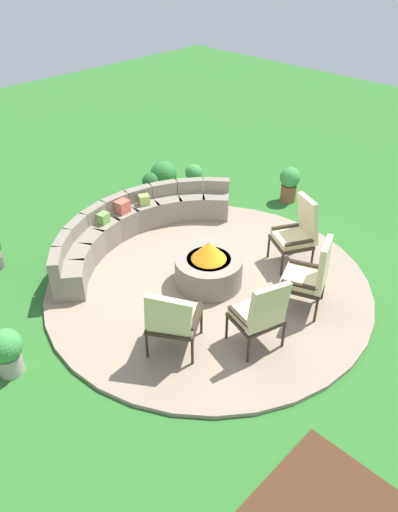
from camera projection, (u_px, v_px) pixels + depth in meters
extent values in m
plane|color=#2D6B28|center=(208.00, 286.00, 7.49)|extent=(24.00, 24.00, 0.00)
cylinder|color=gray|center=(208.00, 284.00, 7.48)|extent=(4.85, 4.85, 0.06)
cylinder|color=gray|center=(209.00, 271.00, 7.33)|extent=(1.01, 1.01, 0.44)
cylinder|color=black|center=(209.00, 260.00, 7.23)|extent=(0.65, 0.65, 0.06)
cone|color=orange|center=(209.00, 250.00, 7.13)|extent=(0.52, 0.52, 0.28)
cube|color=gray|center=(216.00, 205.00, 9.00)|extent=(0.64, 0.64, 0.44)
cube|color=gray|center=(216.00, 185.00, 8.93)|extent=(0.42, 0.45, 0.23)
cube|color=gray|center=(191.00, 205.00, 8.99)|extent=(0.64, 0.64, 0.44)
cube|color=gray|center=(190.00, 185.00, 8.92)|extent=(0.46, 0.41, 0.23)
cube|color=gray|center=(167.00, 208.00, 8.90)|extent=(0.61, 0.60, 0.44)
cube|color=gray|center=(164.00, 188.00, 8.82)|extent=(0.48, 0.34, 0.23)
cube|color=gray|center=(144.00, 214.00, 8.73)|extent=(0.54, 0.54, 0.44)
cube|color=gray|center=(139.00, 194.00, 8.64)|extent=(0.48, 0.25, 0.23)
cube|color=gray|center=(122.00, 222.00, 8.49)|extent=(0.46, 0.45, 0.44)
cube|color=gray|center=(115.00, 202.00, 8.39)|extent=(0.46, 0.16, 0.23)
cube|color=gray|center=(103.00, 233.00, 8.20)|extent=(0.55, 0.54, 0.44)
cube|color=gray|center=(94.00, 214.00, 8.07)|extent=(0.48, 0.26, 0.23)
cube|color=gray|center=(87.00, 247.00, 7.87)|extent=(0.61, 0.60, 0.44)
cube|color=gray|center=(76.00, 227.00, 7.72)|extent=(0.48, 0.34, 0.23)
cube|color=gray|center=(75.00, 263.00, 7.51)|extent=(0.64, 0.64, 0.44)
cube|color=gray|center=(63.00, 244.00, 7.33)|extent=(0.46, 0.41, 0.23)
cube|color=gray|center=(69.00, 281.00, 7.14)|extent=(0.64, 0.64, 0.44)
cube|color=gray|center=(55.00, 263.00, 6.93)|extent=(0.41, 0.46, 0.23)
cube|color=#BC5B47|center=(122.00, 207.00, 8.28)|extent=(0.23, 0.20, 0.22)
cube|color=#93B756|center=(144.00, 200.00, 8.52)|extent=(0.22, 0.20, 0.17)
cube|color=#70A34C|center=(103.00, 218.00, 8.01)|extent=(0.20, 0.18, 0.17)
cylinder|color=#2D2319|center=(159.00, 316.00, 6.55)|extent=(0.04, 0.04, 0.38)
cylinder|color=#2D2319|center=(201.00, 322.00, 6.45)|extent=(0.04, 0.04, 0.38)
cylinder|color=#2D2319|center=(147.00, 346.00, 6.10)|extent=(0.04, 0.04, 0.38)
cylinder|color=#2D2319|center=(192.00, 352.00, 6.01)|extent=(0.04, 0.04, 0.38)
cube|color=#2D2319|center=(174.00, 321.00, 6.16)|extent=(0.83, 0.84, 0.05)
cube|color=beige|center=(174.00, 317.00, 6.12)|extent=(0.76, 0.77, 0.09)
cube|color=beige|center=(168.00, 316.00, 5.77)|extent=(0.41, 0.60, 0.62)
cube|color=#2D2319|center=(152.00, 310.00, 6.12)|extent=(0.45, 0.31, 0.04)
cube|color=#2D2319|center=(196.00, 316.00, 6.03)|extent=(0.45, 0.31, 0.04)
cylinder|color=#2D2319|center=(227.00, 327.00, 6.38)|extent=(0.04, 0.04, 0.38)
cylinder|color=#2D2319|center=(261.00, 313.00, 6.60)|extent=(0.04, 0.04, 0.38)
cylinder|color=#2D2319|center=(248.00, 350.00, 6.03)|extent=(0.04, 0.04, 0.38)
cylinder|color=#2D2319|center=(283.00, 335.00, 6.26)|extent=(0.04, 0.04, 0.38)
cube|color=#2D2319|center=(256.00, 318.00, 6.20)|extent=(0.70, 0.66, 0.05)
cube|color=beige|center=(256.00, 314.00, 6.16)|extent=(0.64, 0.60, 0.09)
cube|color=beige|center=(269.00, 308.00, 5.85)|extent=(0.58, 0.25, 0.66)
cube|color=#2D2319|center=(239.00, 317.00, 6.01)|extent=(0.17, 0.44, 0.04)
cube|color=#2D2319|center=(273.00, 303.00, 6.23)|extent=(0.17, 0.44, 0.04)
cylinder|color=#2D2319|center=(277.00, 301.00, 6.81)|extent=(0.04, 0.04, 0.38)
cylinder|color=#2D2319|center=(286.00, 279.00, 7.21)|extent=(0.04, 0.04, 0.38)
cylinder|color=#2D2319|center=(316.00, 311.00, 6.64)|extent=(0.04, 0.04, 0.38)
cylinder|color=#2D2319|center=(323.00, 288.00, 7.04)|extent=(0.04, 0.04, 0.38)
cube|color=#2D2319|center=(302.00, 282.00, 6.80)|extent=(0.74, 0.75, 0.05)
cube|color=beige|center=(303.00, 278.00, 6.76)|extent=(0.68, 0.69, 0.09)
cube|color=beige|center=(324.00, 265.00, 6.52)|extent=(0.55, 0.31, 0.71)
cube|color=#2D2319|center=(299.00, 285.00, 6.53)|extent=(0.23, 0.47, 0.04)
cube|color=#2D2319|center=(307.00, 264.00, 6.92)|extent=(0.23, 0.47, 0.04)
cylinder|color=#2D2319|center=(282.00, 265.00, 7.51)|extent=(0.04, 0.04, 0.38)
cylinder|color=#2D2319|center=(269.00, 247.00, 7.91)|extent=(0.04, 0.04, 0.38)
cylinder|color=#2D2319|center=(312.00, 260.00, 7.62)|extent=(0.04, 0.04, 0.38)
cylinder|color=#2D2319|center=(297.00, 242.00, 8.03)|extent=(0.04, 0.04, 0.38)
cube|color=#2D2319|center=(291.00, 242.00, 7.64)|extent=(0.74, 0.74, 0.05)
cube|color=beige|center=(292.00, 238.00, 7.60)|extent=(0.68, 0.68, 0.09)
cube|color=beige|center=(308.00, 219.00, 7.48)|extent=(0.36, 0.56, 0.74)
cube|color=#2D2319|center=(299.00, 243.00, 7.38)|extent=(0.43, 0.27, 0.04)
cube|color=#2D2319|center=(285.00, 227.00, 7.76)|extent=(0.43, 0.27, 0.04)
cylinder|color=#A89E8E|center=(164.00, 189.00, 9.87)|extent=(0.35, 0.35, 0.25)
sphere|color=#2D7A33|center=(164.00, 174.00, 9.69)|extent=(0.51, 0.51, 0.51)
cylinder|color=brown|center=(152.00, 194.00, 9.72)|extent=(0.31, 0.31, 0.22)
sphere|color=#236028|center=(151.00, 182.00, 9.56)|extent=(0.35, 0.35, 0.35)
cylinder|color=#605B56|center=(194.00, 187.00, 9.86)|extent=(0.27, 0.27, 0.33)
sphere|color=#3D8E42|center=(194.00, 173.00, 9.68)|extent=(0.33, 0.33, 0.33)
cylinder|color=brown|center=(288.00, 193.00, 9.64)|extent=(0.30, 0.30, 0.34)
sphere|color=#3D8E42|center=(290.00, 177.00, 9.45)|extent=(0.39, 0.39, 0.39)
cylinder|color=#A89E8E|center=(10.00, 363.00, 6.01)|extent=(0.30, 0.30, 0.27)
sphere|color=#3D8E42|center=(5.00, 346.00, 5.84)|extent=(0.41, 0.41, 0.41)
sphere|color=#E55638|center=(7.00, 339.00, 5.82)|extent=(0.14, 0.14, 0.14)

